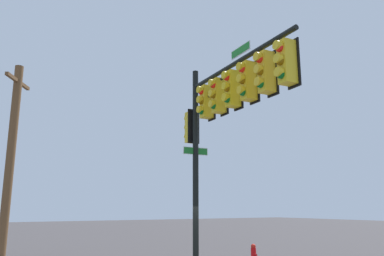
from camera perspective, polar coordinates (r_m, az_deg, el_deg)
signal_pole_assembly at (r=11.55m, az=4.88°, el=3.11°), size 5.83×1.09×7.25m
utility_pole at (r=14.98m, az=-25.83°, el=-5.05°), size 1.61×1.02×7.67m
fire_hydrant at (r=18.35m, az=9.28°, el=-18.18°), size 0.33×0.24×0.83m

